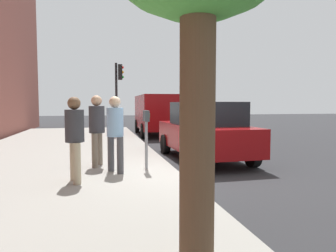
{
  "coord_description": "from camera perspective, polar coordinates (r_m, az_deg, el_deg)",
  "views": [
    {
      "loc": [
        -7.19,
        1.8,
        1.72
      ],
      "look_at": [
        0.01,
        0.2,
        1.19
      ],
      "focal_mm": 33.52,
      "sensor_mm": 36.0,
      "label": 1
    }
  ],
  "objects": [
    {
      "name": "traffic_signal",
      "position": [
        16.02,
        -9.01,
        7.08
      ],
      "size": [
        0.24,
        0.44,
        3.6
      ],
      "color": "black",
      "rests_on": "sidewalk_slab"
    },
    {
      "name": "parking_meter",
      "position": [
        7.46,
        -3.98,
        -0.18
      ],
      "size": [
        0.36,
        0.12,
        1.41
      ],
      "color": "gray",
      "rests_on": "sidewalk_slab"
    },
    {
      "name": "pedestrian_at_meter",
      "position": [
        7.21,
        -9.59,
        -0.35
      ],
      "size": [
        0.48,
        0.38,
        1.74
      ],
      "rotation": [
        0.0,
        0.0,
        -1.04
      ],
      "color": "#47474C",
      "rests_on": "sidewalk_slab"
    },
    {
      "name": "pedestrian_bystander",
      "position": [
        6.47,
        -16.61,
        -1.18
      ],
      "size": [
        0.51,
        0.37,
        1.7
      ],
      "rotation": [
        0.0,
        0.0,
        -1.33
      ],
      "color": "tan",
      "rests_on": "sidewalk_slab"
    },
    {
      "name": "ground_plane",
      "position": [
        7.61,
        1.52,
        -8.97
      ],
      "size": [
        80.0,
        80.0,
        0.0
      ],
      "primitive_type": "plane",
      "color": "#2B2B2D",
      "rests_on": "ground"
    },
    {
      "name": "parked_sedan_near",
      "position": [
        9.63,
        6.66,
        -0.86
      ],
      "size": [
        4.45,
        2.06,
        1.77
      ],
      "color": "maroon",
      "rests_on": "ground_plane"
    },
    {
      "name": "parking_officer",
      "position": [
        8.01,
        -12.81,
        0.26
      ],
      "size": [
        0.52,
        0.39,
        1.78
      ],
      "rotation": [
        0.0,
        0.0,
        -1.87
      ],
      "color": "#726656",
      "rests_on": "sidewalk_slab"
    },
    {
      "name": "sidewalk_slab",
      "position": [
        7.48,
        -21.69,
        -8.91
      ],
      "size": [
        28.0,
        6.0,
        0.15
      ],
      "primitive_type": "cube",
      "color": "gray",
      "rests_on": "ground_plane"
    },
    {
      "name": "parked_van_far",
      "position": [
        17.31,
        -2.0,
        2.53
      ],
      "size": [
        5.25,
        2.24,
        2.18
      ],
      "color": "maroon",
      "rests_on": "ground_plane"
    }
  ]
}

